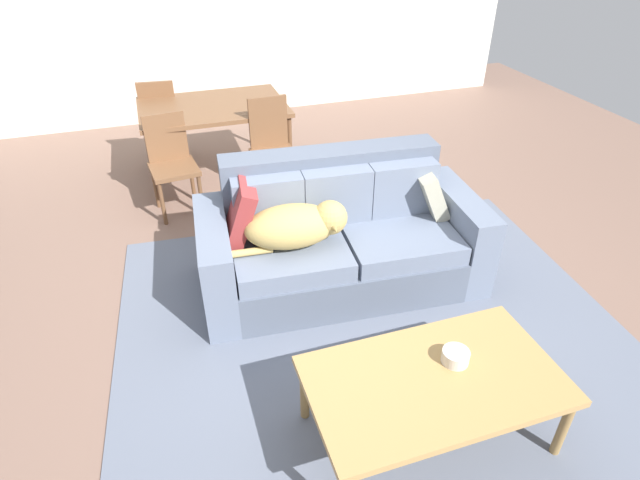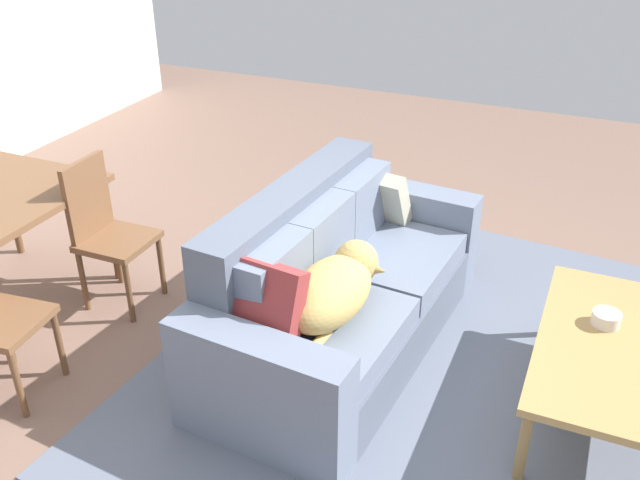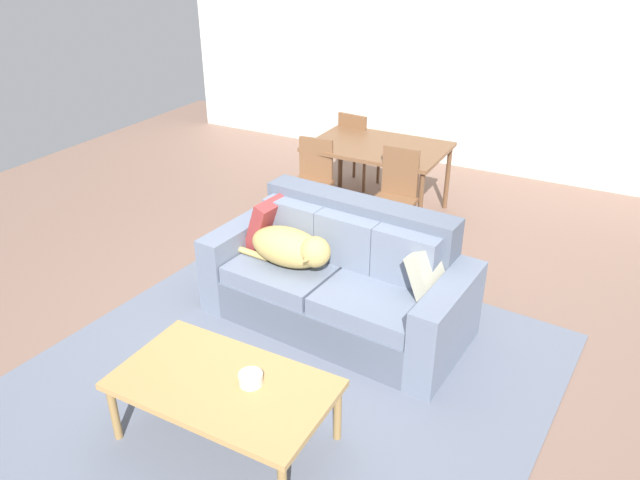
% 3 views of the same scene
% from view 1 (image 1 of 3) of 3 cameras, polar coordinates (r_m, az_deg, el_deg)
% --- Properties ---
extents(ground_plane, '(10.00, 10.00, 0.00)m').
position_cam_1_polar(ground_plane, '(3.88, -0.78, -5.79)').
color(ground_plane, '#7C5E50').
extents(back_partition, '(8.00, 0.12, 2.70)m').
position_cam_1_polar(back_partition, '(7.01, -11.76, 23.88)').
color(back_partition, silver).
rests_on(back_partition, ground).
extents(area_rug, '(3.59, 3.56, 0.01)m').
position_cam_1_polar(area_rug, '(3.46, 6.74, -11.95)').
color(area_rug, slate).
rests_on(area_rug, ground).
extents(couch, '(2.08, 1.08, 0.94)m').
position_cam_1_polar(couch, '(3.83, 2.11, 0.19)').
color(couch, '#545D6D').
rests_on(couch, ground).
extents(dog_on_left_cushion, '(0.81, 0.42, 0.30)m').
position_cam_1_polar(dog_on_left_cushion, '(3.49, -2.45, 1.65)').
color(dog_on_left_cushion, tan).
rests_on(dog_on_left_cushion, couch).
extents(throw_pillow_by_left_arm, '(0.29, 0.45, 0.44)m').
position_cam_1_polar(throw_pillow_by_left_arm, '(3.61, -8.79, 3.20)').
color(throw_pillow_by_left_arm, maroon).
rests_on(throw_pillow_by_left_arm, couch).
extents(throw_pillow_by_right_arm, '(0.29, 0.39, 0.37)m').
position_cam_1_polar(throw_pillow_by_right_arm, '(3.95, 11.85, 5.22)').
color(throw_pillow_by_right_arm, '#B0AC94').
rests_on(throw_pillow_by_right_arm, couch).
extents(coffee_table, '(1.28, 0.73, 0.45)m').
position_cam_1_polar(coffee_table, '(2.78, 12.35, -15.08)').
color(coffee_table, '#B0884D').
rests_on(coffee_table, ground).
extents(bowl_on_coffee_table, '(0.14, 0.14, 0.07)m').
position_cam_1_polar(bowl_on_coffee_table, '(2.83, 14.59, -12.21)').
color(bowl_on_coffee_table, silver).
rests_on(bowl_on_coffee_table, coffee_table).
extents(dining_table, '(1.40, 0.96, 0.75)m').
position_cam_1_polar(dining_table, '(5.36, -11.61, 13.61)').
color(dining_table, brown).
rests_on(dining_table, ground).
extents(dining_chair_near_left, '(0.44, 0.44, 0.88)m').
position_cam_1_polar(dining_chair_near_left, '(4.87, -15.93, 8.43)').
color(dining_chair_near_left, brown).
rests_on(dining_chair_near_left, ground).
extents(dining_chair_near_right, '(0.41, 0.41, 0.94)m').
position_cam_1_polar(dining_chair_near_right, '(4.96, -5.27, 10.31)').
color(dining_chair_near_right, brown).
rests_on(dining_chair_near_right, ground).
extents(dining_chair_far_left, '(0.44, 0.44, 0.90)m').
position_cam_1_polar(dining_chair_far_left, '(5.89, -17.01, 12.80)').
color(dining_chair_far_left, brown).
rests_on(dining_chair_far_left, ground).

